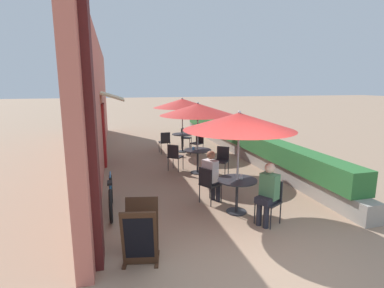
# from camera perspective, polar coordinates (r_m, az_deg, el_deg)

# --- Properties ---
(ground_plane) EXTENTS (120.00, 120.00, 0.00)m
(ground_plane) POSITION_cam_1_polar(r_m,az_deg,el_deg) (5.19, 11.85, -20.75)
(ground_plane) COLOR #9E7F66
(cafe_facade_wall) EXTENTS (0.98, 14.69, 4.20)m
(cafe_facade_wall) POSITION_cam_1_polar(r_m,az_deg,el_deg) (11.14, -17.37, 7.49)
(cafe_facade_wall) COLOR #C66B5B
(cafe_facade_wall) RESTS_ON ground_plane
(planter_hedge) EXTENTS (0.60, 13.69, 1.01)m
(planter_hedge) POSITION_cam_1_polar(r_m,az_deg,el_deg) (12.34, 8.44, 0.93)
(planter_hedge) COLOR gray
(planter_hedge) RESTS_ON ground_plane
(patio_table_near) EXTENTS (0.85, 0.85, 0.74)m
(patio_table_near) POSITION_cam_1_polar(r_m,az_deg,el_deg) (6.55, 8.58, -8.22)
(patio_table_near) COLOR #28282D
(patio_table_near) RESTS_ON ground_plane
(patio_umbrella_near) EXTENTS (2.32, 2.32, 2.21)m
(patio_umbrella_near) POSITION_cam_1_polar(r_m,az_deg,el_deg) (6.22, 8.96, 4.26)
(patio_umbrella_near) COLOR #B7B7BC
(patio_umbrella_near) RESTS_ON ground_plane
(cafe_chair_near_left) EXTENTS (0.55, 0.55, 0.87)m
(cafe_chair_near_left) POSITION_cam_1_polar(r_m,az_deg,el_deg) (6.97, 3.13, -7.28)
(cafe_chair_near_left) COLOR #232328
(cafe_chair_near_left) RESTS_ON ground_plane
(seated_patron_near_left) EXTENTS (0.51, 0.48, 1.25)m
(seated_patron_near_left) POSITION_cam_1_polar(r_m,az_deg,el_deg) (7.00, 3.76, -5.74)
(seated_patron_near_left) COLOR #23232D
(seated_patron_near_left) RESTS_ON ground_plane
(cafe_chair_near_right) EXTENTS (0.55, 0.55, 0.87)m
(cafe_chair_near_right) POSITION_cam_1_polar(r_m,az_deg,el_deg) (6.23, 14.69, -9.93)
(cafe_chair_near_right) COLOR #232328
(cafe_chair_near_right) RESTS_ON ground_plane
(seated_patron_near_right) EXTENTS (0.51, 0.48, 1.25)m
(seated_patron_near_right) POSITION_cam_1_polar(r_m,az_deg,el_deg) (6.08, 14.22, -8.73)
(seated_patron_near_right) COLOR #23232D
(seated_patron_near_right) RESTS_ON ground_plane
(coffee_cup_near) EXTENTS (0.07, 0.07, 0.09)m
(coffee_cup_near) POSITION_cam_1_polar(r_m,az_deg,el_deg) (6.54, 9.35, -6.20)
(coffee_cup_near) COLOR white
(coffee_cup_near) RESTS_ON patio_table_near
(patio_table_mid) EXTENTS (0.85, 0.85, 0.74)m
(patio_table_mid) POSITION_cam_1_polar(r_m,az_deg,el_deg) (9.31, 1.08, -2.20)
(patio_table_mid) COLOR #28282D
(patio_table_mid) RESTS_ON ground_plane
(patio_umbrella_mid) EXTENTS (2.32, 2.32, 2.21)m
(patio_umbrella_mid) POSITION_cam_1_polar(r_m,az_deg,el_deg) (9.09, 1.12, 6.59)
(patio_umbrella_mid) COLOR #B7B7BC
(patio_umbrella_mid) RESTS_ON ground_plane
(cafe_chair_mid_left) EXTENTS (0.56, 0.56, 0.87)m
(cafe_chair_mid_left) POSITION_cam_1_polar(r_m,az_deg,el_deg) (9.56, -3.35, -2.13)
(cafe_chair_mid_left) COLOR #232328
(cafe_chair_mid_left) RESTS_ON ground_plane
(cafe_chair_mid_right) EXTENTS (0.56, 0.56, 0.87)m
(cafe_chair_mid_right) POSITION_cam_1_polar(r_m,az_deg,el_deg) (9.15, 5.71, -2.78)
(cafe_chair_mid_right) COLOR #232328
(cafe_chair_mid_right) RESTS_ON ground_plane
(coffee_cup_mid) EXTENTS (0.07, 0.07, 0.09)m
(coffee_cup_mid) POSITION_cam_1_polar(r_m,az_deg,el_deg) (9.25, 0.26, -0.84)
(coffee_cup_mid) COLOR teal
(coffee_cup_mid) RESTS_ON patio_table_mid
(patio_table_far) EXTENTS (0.85, 0.85, 0.74)m
(patio_table_far) POSITION_cam_1_polar(r_m,az_deg,el_deg) (12.25, -1.82, 1.09)
(patio_table_far) COLOR #28282D
(patio_table_far) RESTS_ON ground_plane
(patio_umbrella_far) EXTENTS (2.32, 2.32, 2.21)m
(patio_umbrella_far) POSITION_cam_1_polar(r_m,az_deg,el_deg) (12.08, -1.86, 7.76)
(patio_umbrella_far) COLOR #B7B7BC
(patio_umbrella_far) RESTS_ON ground_plane
(cafe_chair_far_left) EXTENTS (0.56, 0.56, 0.87)m
(cafe_chair_far_left) POSITION_cam_1_polar(r_m,az_deg,el_deg) (11.82, 1.15, 0.50)
(cafe_chair_far_left) COLOR #232328
(cafe_chair_far_left) RESTS_ON ground_plane
(cafe_chair_far_right) EXTENTS (0.53, 0.53, 0.87)m
(cafe_chair_far_right) POSITION_cam_1_polar(r_m,az_deg,el_deg) (13.01, -1.39, 1.50)
(cafe_chair_far_right) COLOR #232328
(cafe_chair_far_right) RESTS_ON ground_plane
(cafe_chair_far_back) EXTENTS (0.43, 0.43, 0.87)m
(cafe_chair_far_back) POSITION_cam_1_polar(r_m,az_deg,el_deg) (11.99, -5.20, 0.61)
(cafe_chair_far_back) COLOR #232328
(cafe_chair_far_back) RESTS_ON ground_plane
(bicycle_leaning) EXTENTS (0.10, 1.72, 0.78)m
(bicycle_leaning) POSITION_cam_1_polar(r_m,az_deg,el_deg) (6.78, -15.21, -9.61)
(bicycle_leaning) COLOR black
(bicycle_leaning) RESTS_ON ground_plane
(menu_board) EXTENTS (0.64, 0.72, 0.95)m
(menu_board) POSITION_cam_1_polar(r_m,az_deg,el_deg) (4.92, -9.76, -16.37)
(menu_board) COLOR #422819
(menu_board) RESTS_ON ground_plane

